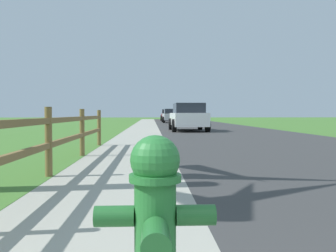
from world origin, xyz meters
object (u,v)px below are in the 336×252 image
Objects in this scene: parked_car_red at (168,115)px; parked_suv_white at (188,117)px; fire_hydrant at (155,218)px; parked_car_silver at (172,116)px; parked_car_beige at (184,116)px.

parked_suv_white is at bearing -90.43° from parked_car_red.
parked_car_red is at bearing 89.57° from parked_suv_white.
parked_suv_white is (2.06, 18.24, 0.32)m from fire_hydrant.
parked_car_beige is at bearing -86.53° from parked_car_silver.
parked_suv_white is at bearing -90.43° from parked_car_silver.
parked_car_silver is (0.13, 17.64, -0.05)m from parked_suv_white.
fire_hydrant is 46.51m from parked_car_red.
parked_suv_white is 0.98× the size of parked_car_beige.
parked_car_red reaches higher than parked_car_silver.
parked_car_silver is (-0.49, 8.07, -0.00)m from parked_car_beige.
parked_car_beige is at bearing 86.28° from parked_suv_white.
fire_hydrant is 35.94m from parked_car_silver.
fire_hydrant is 0.20× the size of parked_suv_white.
parked_car_red is (-0.41, 18.64, 0.03)m from parked_car_beige.
parked_car_beige is 8.08m from parked_car_silver.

